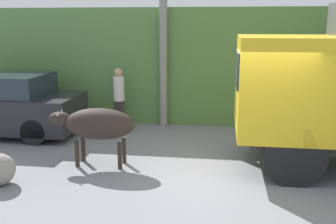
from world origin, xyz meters
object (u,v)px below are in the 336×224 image
object	(u,v)px
parked_suv	(2,105)
utility_pole	(163,35)
brown_cow	(97,124)
pedestrian_on_hill	(119,95)

from	to	relation	value
parked_suv	utility_pole	distance (m)	4.83
brown_cow	parked_suv	size ratio (longest dim) A/B	0.44
brown_cow	utility_pole	world-z (taller)	utility_pole
pedestrian_on_hill	utility_pole	xyz separation A→B (m)	(1.22, 0.46, 1.67)
utility_pole	pedestrian_on_hill	bearing A→B (deg)	-159.51
brown_cow	parked_suv	bearing A→B (deg)	163.02
brown_cow	pedestrian_on_hill	distance (m)	3.04
utility_pole	brown_cow	bearing A→B (deg)	-104.10
pedestrian_on_hill	parked_suv	bearing A→B (deg)	44.59
brown_cow	utility_pole	distance (m)	3.99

